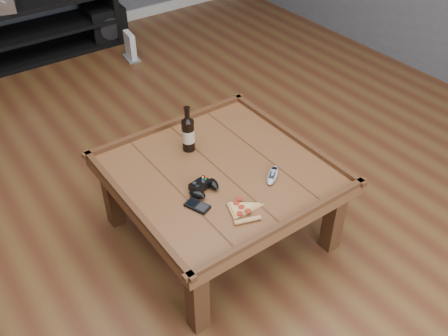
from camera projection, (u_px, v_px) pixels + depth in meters
ground at (220, 233)px, 2.76m from camera, size 6.00×6.00×0.00m
baseboard at (34, 40)px, 4.63m from camera, size 5.00×0.02×0.10m
coffee_table at (220, 179)px, 2.52m from camera, size 1.03×1.03×0.48m
media_console at (38, 28)px, 4.36m from camera, size 1.40×0.45×0.50m
beer_bottle at (188, 133)px, 2.55m from camera, size 0.07×0.07×0.26m
game_controller at (203, 187)px, 2.34m from camera, size 0.17×0.13×0.05m
pizza_slice at (242, 210)px, 2.24m from camera, size 0.20×0.25×0.02m
smartphone at (197, 206)px, 2.27m from camera, size 0.10×0.13×0.02m
remote_control at (273, 175)px, 2.43m from camera, size 0.15×0.13×0.02m
subwoofer at (105, 23)px, 4.66m from camera, size 0.35×0.35×0.32m
game_console at (130, 47)px, 4.37m from camera, size 0.13×0.20×0.24m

